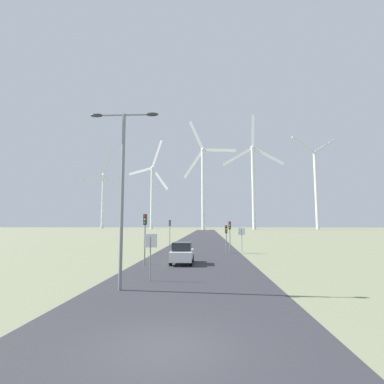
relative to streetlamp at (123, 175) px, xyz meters
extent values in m
plane|color=#757A5B|center=(3.32, -6.98, -5.99)|extent=(600.00, 600.00, 0.00)
cube|color=#2D2D33|center=(3.32, 41.02, -5.98)|extent=(10.00, 240.00, 0.01)
cylinder|color=gray|center=(0.00, 0.00, -1.31)|extent=(0.18, 0.18, 9.34)
cylinder|color=gray|center=(0.00, 0.00, 3.31)|extent=(3.07, 0.10, 0.10)
ellipsoid|color=#333338|center=(-1.53, 0.00, 3.31)|extent=(0.70, 0.32, 0.20)
ellipsoid|color=#333338|center=(1.53, 0.00, 3.31)|extent=(0.70, 0.32, 0.20)
cylinder|color=gray|center=(1.06, 2.56, -4.68)|extent=(0.07, 0.07, 2.60)
cube|color=white|center=(1.06, 2.55, -3.61)|extent=(0.81, 0.01, 0.81)
cube|color=red|center=(1.06, 2.56, -3.61)|extent=(0.76, 0.02, 0.76)
cylinder|color=gray|center=(8.57, 20.80, -4.63)|extent=(0.07, 0.07, 2.71)
cube|color=white|center=(8.57, 20.79, -3.50)|extent=(0.81, 0.01, 0.81)
cube|color=red|center=(8.57, 20.80, -3.50)|extent=(0.76, 0.02, 0.76)
cylinder|color=gray|center=(-0.75, 9.51, -3.88)|extent=(0.11, 0.11, 4.21)
cube|color=#2D2D2D|center=(-0.75, 9.51, -2.23)|extent=(0.28, 0.24, 0.90)
sphere|color=red|center=(-0.75, 9.38, -1.96)|extent=(0.16, 0.16, 0.16)
sphere|color=gold|center=(-0.75, 9.38, -2.23)|extent=(0.16, 0.16, 0.16)
sphere|color=green|center=(-0.75, 9.38, -2.50)|extent=(0.16, 0.16, 0.16)
cylinder|color=gray|center=(6.69, 20.17, -4.37)|extent=(0.11, 0.11, 3.22)
cube|color=#2D2D2D|center=(6.69, 20.17, -3.21)|extent=(0.28, 0.24, 0.90)
sphere|color=red|center=(6.69, 20.04, -2.94)|extent=(0.16, 0.16, 0.16)
sphere|color=gold|center=(6.69, 20.04, -3.21)|extent=(0.16, 0.16, 0.16)
sphere|color=green|center=(6.69, 20.04, -3.48)|extent=(0.16, 0.16, 0.16)
cylinder|color=gray|center=(-1.45, 31.55, -3.99)|extent=(0.11, 0.11, 4.00)
cube|color=#2D2D2D|center=(-1.45, 31.55, -2.44)|extent=(0.28, 0.24, 0.90)
sphere|color=red|center=(-1.45, 31.42, -2.17)|extent=(0.16, 0.16, 0.16)
sphere|color=gold|center=(-1.45, 31.42, -2.44)|extent=(0.16, 0.16, 0.16)
sphere|color=green|center=(-1.45, 31.42, -2.71)|extent=(0.16, 0.16, 0.16)
cylinder|color=gray|center=(7.07, 19.59, -4.15)|extent=(0.11, 0.11, 3.68)
cube|color=#2D2D2D|center=(7.07, 19.59, -2.76)|extent=(0.28, 0.24, 0.90)
sphere|color=red|center=(7.07, 19.46, -2.49)|extent=(0.16, 0.16, 0.16)
sphere|color=gold|center=(7.07, 19.46, -2.76)|extent=(0.16, 0.16, 0.16)
sphere|color=green|center=(7.07, 19.46, -3.03)|extent=(0.16, 0.16, 0.16)
cube|color=white|center=(2.31, 10.38, -5.26)|extent=(1.84, 4.12, 0.80)
cube|color=#1E2328|center=(2.31, 10.23, -4.51)|extent=(1.58, 2.12, 0.70)
cylinder|color=black|center=(1.48, 11.65, -5.66)|extent=(0.22, 0.66, 0.66)
cylinder|color=black|center=(3.14, 11.65, -5.66)|extent=(0.22, 0.66, 0.66)
cylinder|color=black|center=(1.48, 9.11, -5.66)|extent=(0.22, 0.66, 0.66)
cylinder|color=black|center=(3.14, 9.11, -5.66)|extent=(0.22, 0.66, 0.66)
cylinder|color=silver|center=(-76.23, 210.77, 14.81)|extent=(2.20, 2.20, 41.58)
sphere|color=silver|center=(-76.23, 210.77, 35.60)|extent=(2.60, 2.60, 2.60)
cube|color=silver|center=(-86.97, 208.80, 33.03)|extent=(20.73, 4.28, 6.60)
cube|color=silver|center=(-68.66, 212.15, 27.43)|extent=(15.63, 3.34, 16.63)
cube|color=silver|center=(-73.05, 211.35, 46.34)|extent=(7.78, 1.90, 20.76)
cylinder|color=silver|center=(-35.57, 197.42, 16.05)|extent=(2.20, 2.20, 44.07)
sphere|color=silver|center=(-35.57, 197.42, 38.09)|extent=(2.60, 2.60, 2.60)
cube|color=silver|center=(-31.93, 195.84, 48.22)|extent=(8.58, 4.09, 19.70)
cube|color=silver|center=(-45.44, 201.70, 36.46)|extent=(19.00, 8.61, 4.84)
cube|color=silver|center=(-29.34, 194.72, 29.59)|extent=(13.20, 6.10, 17.11)
cylinder|color=silver|center=(1.81, 169.09, 18.97)|extent=(2.20, 2.20, 49.91)
sphere|color=silver|center=(1.81, 169.09, 43.92)|extent=(2.60, 2.60, 2.60)
cube|color=silver|center=(-2.49, 170.31, 53.89)|extent=(9.80, 3.23, 19.49)
cube|color=silver|center=(-4.35, 170.84, 35.07)|extent=(13.12, 4.17, 17.71)
cube|color=silver|center=(12.27, 166.12, 42.81)|extent=(19.98, 6.12, 3.89)
cylinder|color=silver|center=(33.52, 173.69, 20.05)|extent=(2.20, 2.20, 52.07)
sphere|color=silver|center=(33.52, 173.69, 46.09)|extent=(2.60, 2.60, 2.60)
cube|color=silver|center=(42.75, 171.41, 40.13)|extent=(18.44, 5.01, 12.75)
cube|color=silver|center=(33.92, 173.59, 57.30)|extent=(2.61, 1.10, 21.19)
cube|color=silver|center=(23.89, 176.07, 40.83)|extent=(19.07, 5.16, 11.49)
cylinder|color=silver|center=(78.51, 190.97, 20.23)|extent=(2.20, 2.20, 52.44)
sphere|color=silver|center=(78.51, 190.97, 46.45)|extent=(2.60, 2.60, 2.60)
cube|color=silver|center=(86.85, 193.65, 51.64)|extent=(16.65, 5.78, 11.26)
cube|color=silver|center=(70.06, 188.25, 51.45)|extent=(16.81, 5.83, 10.92)
cube|color=silver|center=(78.62, 191.00, 36.27)|extent=(2.07, 1.09, 19.09)
camera|label=1|loc=(4.52, -15.54, -2.61)|focal=28.00mm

